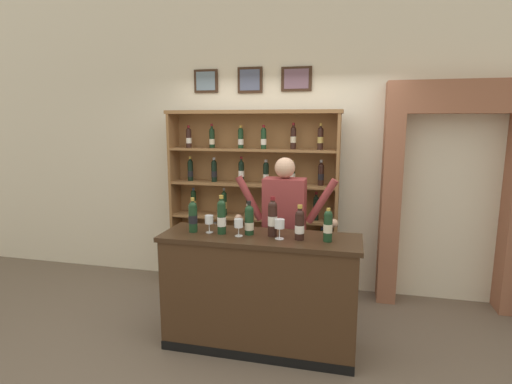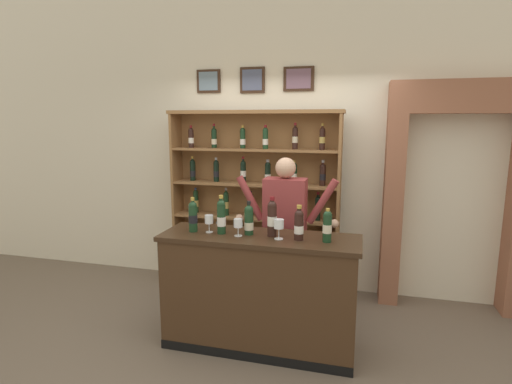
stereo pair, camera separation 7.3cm
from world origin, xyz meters
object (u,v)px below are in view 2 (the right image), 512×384
Objects in this scene: tasting_bottle_prosecco at (221,216)px; tasting_bottle_super_tuscan at (299,224)px; tasting_counter at (259,292)px; wine_glass_center at (209,220)px; tasting_bottle_brunello at (249,220)px; wine_glass_spare at (279,225)px; wine_shelf at (255,200)px; tasting_bottle_vin_santo at (327,226)px; shopkeeper at (285,222)px; tasting_bottle_bianco at (193,216)px; wine_glass_left at (238,224)px; tasting_bottle_grappa at (272,218)px.

tasting_bottle_prosecco is 1.16× the size of tasting_bottle_super_tuscan.
tasting_counter is 0.77m from wine_glass_center.
tasting_bottle_brunello is 0.36m from wine_glass_center.
tasting_bottle_prosecco reaches higher than wine_glass_spare.
tasting_counter is at bearing -73.33° from wine_shelf.
tasting_bottle_vin_santo is at bearing -4.01° from tasting_bottle_brunello.
shopkeeper is at bearing 42.19° from wine_glass_center.
tasting_bottle_vin_santo is (0.57, -0.03, 0.65)m from tasting_counter.
tasting_bottle_bianco reaches higher than tasting_bottle_brunello.
tasting_bottle_prosecco is at bearing 0.30° from tasting_bottle_bianco.
tasting_bottle_vin_santo is (0.93, -1.21, 0.07)m from wine_shelf.
wine_shelf is 1.25m from wine_glass_left.
tasting_bottle_brunello is at bearing 173.56° from tasting_bottle_super_tuscan.
wine_shelf is 1.20m from tasting_bottle_brunello.
wine_shelf is 1.20m from tasting_bottle_prosecco.
wine_shelf reaches higher than tasting_bottle_bianco.
wine_glass_center is (-0.56, -0.02, -0.05)m from tasting_bottle_grappa.
tasting_bottle_vin_santo reaches higher than tasting_counter.
tasting_bottle_vin_santo is (0.23, 0.00, 0.00)m from tasting_bottle_super_tuscan.
tasting_bottle_prosecco is 2.01× the size of wine_glass_spare.
wine_shelf is at bearing 111.52° from tasting_bottle_grappa.
tasting_bottle_brunello is at bearing -77.60° from wine_shelf.
shopkeeper reaches higher than tasting_counter.
shopkeeper is 5.94× the size of tasting_bottle_vin_santo.
tasting_bottle_brunello is 1.06× the size of tasting_bottle_vin_santo.
tasting_bottle_super_tuscan is 0.23m from tasting_bottle_vin_santo.
wine_glass_spare is (-0.39, -0.02, -0.01)m from tasting_bottle_vin_santo.
tasting_bottle_prosecco is 0.52m from wine_glass_spare.
wine_glass_center is (-1.02, 0.02, -0.03)m from tasting_bottle_vin_santo.
wine_glass_center is (-0.12, 0.01, -0.05)m from tasting_bottle_prosecco.
shopkeeper is 0.72m from tasting_bottle_prosecco.
wine_glass_center is (-0.10, -1.19, 0.04)m from wine_shelf.
tasting_bottle_prosecco is at bearing -4.58° from wine_glass_center.
tasting_bottle_super_tuscan is (0.68, -0.02, -0.02)m from tasting_bottle_prosecco.
shopkeeper is 4.85× the size of tasting_bottle_grappa.
tasting_bottle_bianco is 0.15m from wine_glass_center.
wine_shelf reaches higher than tasting_bottle_super_tuscan.
wine_glass_left is (0.43, -0.03, -0.04)m from tasting_bottle_bianco.
wine_glass_center is at bearing -137.81° from shopkeeper.
wine_shelf is 7.18× the size of tasting_bottle_super_tuscan.
tasting_counter is 5.82× the size of tasting_bottle_super_tuscan.
wine_shelf is 6.19× the size of tasting_bottle_grappa.
wine_shelf is 0.82m from shopkeeper.
tasting_counter is at bearing 176.84° from tasting_bottle_vin_santo.
shopkeeper reaches higher than tasting_bottle_bianco.
tasting_bottle_super_tuscan is at bearing -11.94° from tasting_bottle_grappa.
tasting_bottle_grappa reaches higher than tasting_counter.
tasting_bottle_grappa is at bearing 168.06° from tasting_bottle_super_tuscan.
tasting_bottle_prosecco reaches higher than wine_glass_left.
tasting_bottle_grappa is 0.47m from tasting_bottle_vin_santo.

